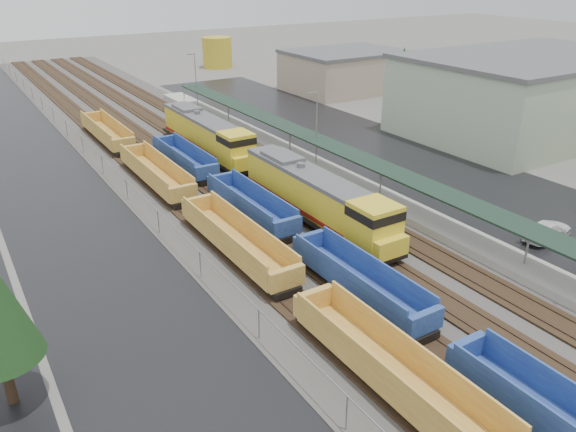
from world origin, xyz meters
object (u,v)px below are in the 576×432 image
object	(u,v)px
locomotive_trail	(208,135)
well_string_blue	(444,341)
parked_car_east_c	(547,231)
storage_tank	(217,52)
locomotive_lead	(319,198)
well_string_yellow	(299,294)

from	to	relation	value
locomotive_trail	well_string_blue	xyz separation A→B (m)	(-4.00, -38.42, -1.23)
locomotive_trail	parked_car_east_c	distance (m)	35.11
storage_tank	locomotive_lead	bearing A→B (deg)	-109.48
well_string_blue	storage_tank	bearing A→B (deg)	71.75
locomotive_lead	storage_tank	distance (m)	77.59
locomotive_lead	well_string_yellow	distance (m)	12.51
well_string_yellow	well_string_blue	world-z (taller)	well_string_yellow
locomotive_trail	storage_tank	size ratio (longest dim) A/B	3.24
locomotive_trail	storage_tank	distance (m)	58.22
locomotive_trail	well_string_yellow	world-z (taller)	locomotive_trail
well_string_blue	locomotive_lead	bearing A→B (deg)	77.07
well_string_blue	storage_tank	xyz separation A→B (m)	(29.87, 90.57, 1.86)
well_string_yellow	well_string_blue	xyz separation A→B (m)	(4.00, -7.87, -0.04)
well_string_blue	parked_car_east_c	bearing A→B (deg)	19.07
parked_car_east_c	locomotive_lead	bearing A→B (deg)	44.63
well_string_yellow	well_string_blue	distance (m)	8.83
well_string_yellow	parked_car_east_c	size ratio (longest dim) A/B	20.37
locomotive_lead	well_string_blue	size ratio (longest dim) A/B	0.23
locomotive_trail	well_string_blue	size ratio (longest dim) A/B	0.23
well_string_blue	storage_tank	distance (m)	95.39
well_string_yellow	parked_car_east_c	distance (m)	21.52
parked_car_east_c	storage_tank	bearing A→B (deg)	-13.43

